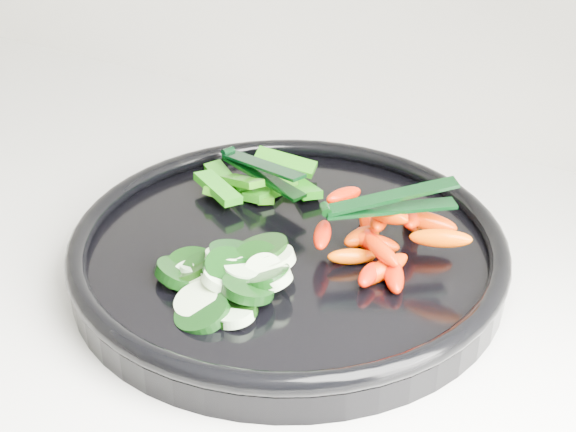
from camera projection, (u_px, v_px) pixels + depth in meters
The scene contains 6 objects.
veggie_tray at pixel (288, 250), 0.69m from camera, with size 0.48×0.48×0.04m.
cucumber_pile at pixel (223, 275), 0.64m from camera, with size 0.12×0.14×0.04m.
carrot_pile at pixel (384, 235), 0.67m from camera, with size 0.14×0.15×0.05m.
pepper_pile at pixel (256, 183), 0.77m from camera, with size 0.14×0.12×0.04m.
tong_carrot at pixel (387, 203), 0.65m from camera, with size 0.10×0.08×0.02m.
tong_pepper at pixel (260, 169), 0.76m from camera, with size 0.11×0.05×0.02m.
Camera 1 is at (0.00, 1.19, 1.33)m, focal length 50.00 mm.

